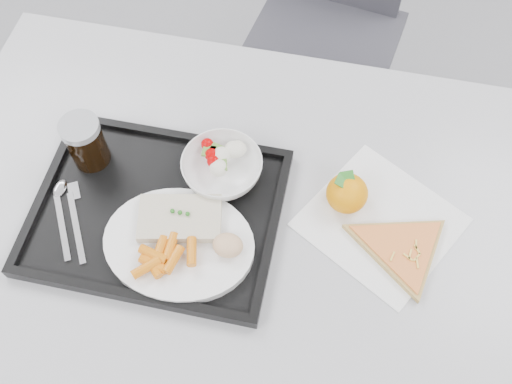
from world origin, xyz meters
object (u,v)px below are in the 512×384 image
Objects in this scene: table at (237,223)px; tangerine at (347,193)px; tray at (158,212)px; salad_bowl at (222,168)px; chair at (328,5)px; dinner_plate at (179,244)px; pizza_slice at (401,248)px; cola_glass at (85,142)px.

tangerine reaches higher than table.
tray is 2.96× the size of salad_bowl.
chair is 0.80m from salad_bowl.
chair reaches higher than tangerine.
dinner_plate is at bearing -104.23° from salad_bowl.
tangerine is 0.14m from pizza_slice.
salad_bowl is 1.88× the size of tangerine.
dinner_plate reaches higher than pizza_slice.
tray is 5.55× the size of tangerine.
tray is (-0.22, -0.85, 0.22)m from chair.
chair is at bearing 105.34° from pizza_slice.
chair is 3.48× the size of pizza_slice.
tangerine is (0.24, -0.00, -0.00)m from salad_bowl.
table is at bearing -95.76° from chair.
chair is 0.96m from dinner_plate.
salad_bowl is at bearing 124.47° from table.
tray is 0.09m from dinner_plate.
salad_bowl is 0.26m from cola_glass.
salad_bowl is (-0.04, 0.06, 0.11)m from table.
table is at bearing -55.53° from salad_bowl.
tangerine is (0.20, 0.05, 0.10)m from table.
tray is 0.35m from tangerine.
cola_glass is at bearing -116.13° from chair.
cola_glass is (-0.22, 0.15, 0.05)m from dinner_plate.
pizza_slice is (0.45, 0.02, 0.00)m from tray.
chair is 11.47× the size of tangerine.
tray is 0.15m from salad_bowl.
chair is 6.11× the size of salad_bowl.
chair is 0.89m from pizza_slice.
salad_bowl is 0.57× the size of pizza_slice.
salad_bowl reaches higher than table.
cola_glass is (-0.29, 0.04, 0.14)m from table.
chair is at bearing 75.52° from tray.
cola_glass is at bearing 173.63° from pizza_slice.
cola_glass reaches higher than tray.
salad_bowl is at bearing 44.97° from tray.
cola_glass reaches higher than pizza_slice.
tangerine is at bearing -81.17° from chair.
tangerine reaches higher than pizza_slice.
tangerine is (0.49, 0.01, -0.04)m from cola_glass.
salad_bowl is at bearing 179.02° from tangerine.
cola_glass is 0.40× the size of pizza_slice.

